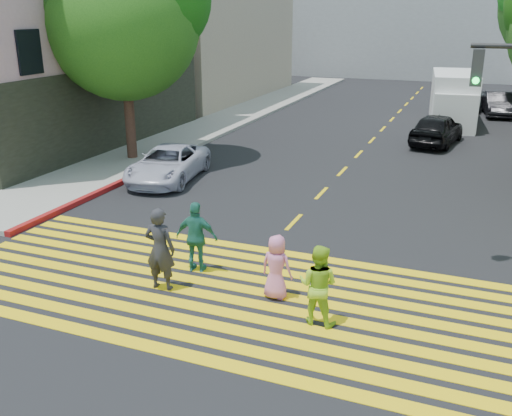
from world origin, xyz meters
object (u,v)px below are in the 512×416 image
Objects in this scene: pedestrian_child at (276,267)px; white_sedan at (168,164)px; pedestrian_extra at (197,237)px; dark_car_parked at (498,104)px; tree_left at (125,14)px; white_van at (453,101)px; dark_car_near at (437,129)px; silver_car at (467,97)px; pedestrian_man at (160,249)px; pedestrian_woman at (318,285)px.

pedestrian_child reaches higher than white_sedan.
pedestrian_extra is 0.41× the size of dark_car_parked.
white_van is (11.58, 12.89, -4.42)m from tree_left.
tree_left is at bearing -135.29° from dark_car_parked.
pedestrian_child is at bearing 92.90° from dark_car_near.
silver_car is (4.82, 27.70, -0.12)m from pedestrian_extra.
silver_car is at bearing -89.13° from pedestrian_child.
silver_car is 1.22× the size of dark_car_parked.
pedestrian_extra reaches higher than dark_car_near.
dark_car_near is at bearing -107.41° from pedestrian_man.
pedestrian_child is at bearing -54.81° from white_sedan.
pedestrian_woman is at bearing -42.74° from tree_left.
white_van is at bearing -89.37° from pedestrian_child.
tree_left is 6.15m from white_sedan.
silver_car is (9.33, 21.22, 0.12)m from white_sedan.
pedestrian_child is at bearing -43.78° from tree_left.
pedestrian_woman is 28.99m from silver_car.
pedestrian_man is at bearing -110.73° from dark_car_parked.
pedestrian_child is 0.83× the size of pedestrian_extra.
tree_left is 1.94× the size of white_sedan.
tree_left is at bearing -137.99° from white_van.
silver_car is 0.83× the size of white_van.
pedestrian_extra is at bearing -109.50° from pedestrian_man.
pedestrian_child is at bearing -170.97° from pedestrian_man.
white_van reaches higher than pedestrian_woman.
dark_car_parked is at bearing -93.46° from pedestrian_woman.
silver_car is 2.83m from dark_car_parked.
pedestrian_man reaches higher than pedestrian_child.
pedestrian_extra is (-3.27, 1.25, 0.03)m from pedestrian_woman.
dark_car_near is (4.31, 17.29, -0.22)m from pedestrian_man.
white_sedan is at bearing -126.72° from white_van.
silver_car is at bearing 124.03° from dark_car_parked.
white_van is at bearing -84.48° from dark_car_near.
silver_car is at bearing 79.43° from white_van.
silver_car reaches higher than white_sedan.
pedestrian_child is at bearing 158.65° from pedestrian_extra.
pedestrian_extra is at bearing -8.09° from pedestrian_child.
pedestrian_man is 0.46× the size of dark_car_parked.
pedestrian_woman is 0.96× the size of pedestrian_extra.
tree_left is 12.78m from pedestrian_man.
tree_left is at bearing 62.46° from silver_car.
pedestrian_woman reaches higher than dark_car_near.
pedestrian_man reaches higher than dark_car_parked.
pedestrian_extra reaches higher than silver_car.
tree_left is 14.00m from pedestrian_child.
tree_left is at bearing 43.48° from dark_car_near.
dark_car_near is 11.54m from silver_car.
pedestrian_child reaches higher than dark_car_parked.
white_sedan is 1.03× the size of dark_car_near.
white_van is at bearing -88.94° from pedestrian_woman.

